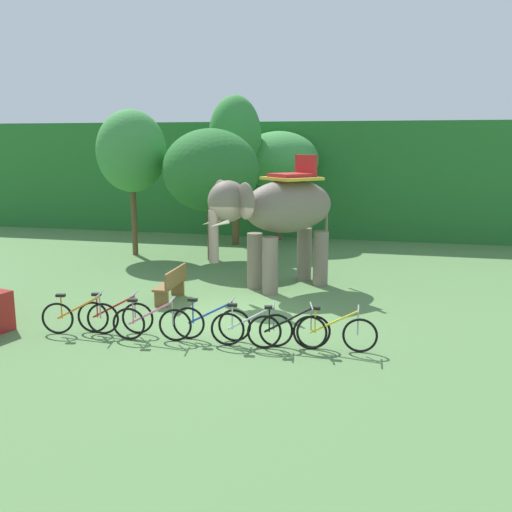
{
  "coord_description": "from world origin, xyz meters",
  "views": [
    {
      "loc": [
        3.66,
        -13.09,
        4.18
      ],
      "look_at": [
        0.29,
        1.0,
        1.3
      ],
      "focal_mm": 40.9,
      "sensor_mm": 36.0,
      "label": 1
    }
  ],
  "objects_px": {
    "bike_blue": "(211,323)",
    "bike_black": "(289,330)",
    "tree_left": "(279,161)",
    "bike_pink": "(152,323)",
    "bike_yellow": "(335,332)",
    "tree_center_left": "(131,151)",
    "bike_red": "(115,316)",
    "bike_white": "(251,328)",
    "bike_orange": "(80,317)",
    "elephant": "(279,212)",
    "tree_center": "(211,171)",
    "wooden_bench": "(172,284)",
    "tree_far_left": "(235,137)"
  },
  "relations": [
    {
      "from": "bike_blue",
      "to": "bike_black",
      "type": "distance_m",
      "value": 1.69
    },
    {
      "from": "tree_left",
      "to": "bike_pink",
      "type": "relative_size",
      "value": 2.69
    },
    {
      "from": "bike_yellow",
      "to": "tree_center_left",
      "type": "bearing_deg",
      "value": 134.43
    },
    {
      "from": "bike_blue",
      "to": "bike_red",
      "type": "bearing_deg",
      "value": -178.81
    },
    {
      "from": "bike_white",
      "to": "bike_yellow",
      "type": "relative_size",
      "value": 0.99
    },
    {
      "from": "bike_orange",
      "to": "bike_red",
      "type": "bearing_deg",
      "value": 18.2
    },
    {
      "from": "tree_left",
      "to": "elephant",
      "type": "height_order",
      "value": "tree_left"
    },
    {
      "from": "tree_center_left",
      "to": "tree_center",
      "type": "relative_size",
      "value": 1.15
    },
    {
      "from": "bike_pink",
      "to": "wooden_bench",
      "type": "bearing_deg",
      "value": 103.58
    },
    {
      "from": "bike_white",
      "to": "wooden_bench",
      "type": "relative_size",
      "value": 1.13
    },
    {
      "from": "bike_pink",
      "to": "bike_blue",
      "type": "height_order",
      "value": "same"
    },
    {
      "from": "tree_center",
      "to": "bike_black",
      "type": "relative_size",
      "value": 2.74
    },
    {
      "from": "bike_pink",
      "to": "bike_white",
      "type": "bearing_deg",
      "value": 3.97
    },
    {
      "from": "bike_pink",
      "to": "bike_white",
      "type": "distance_m",
      "value": 2.14
    },
    {
      "from": "tree_left",
      "to": "bike_black",
      "type": "distance_m",
      "value": 13.57
    },
    {
      "from": "bike_yellow",
      "to": "wooden_bench",
      "type": "bearing_deg",
      "value": 149.09
    },
    {
      "from": "elephant",
      "to": "bike_pink",
      "type": "distance_m",
      "value": 5.61
    },
    {
      "from": "elephant",
      "to": "tree_far_left",
      "type": "bearing_deg",
      "value": 114.97
    },
    {
      "from": "bike_blue",
      "to": "bike_black",
      "type": "relative_size",
      "value": 1.02
    },
    {
      "from": "bike_blue",
      "to": "tree_far_left",
      "type": "bearing_deg",
      "value": 102.85
    },
    {
      "from": "bike_blue",
      "to": "wooden_bench",
      "type": "xyz_separation_m",
      "value": [
        -1.95,
        2.7,
        0.09
      ]
    },
    {
      "from": "elephant",
      "to": "bike_red",
      "type": "bearing_deg",
      "value": -119.67
    },
    {
      "from": "bike_black",
      "to": "bike_blue",
      "type": "bearing_deg",
      "value": 176.01
    },
    {
      "from": "bike_orange",
      "to": "wooden_bench",
      "type": "bearing_deg",
      "value": 71.99
    },
    {
      "from": "tree_center_left",
      "to": "bike_white",
      "type": "bearing_deg",
      "value": -52.5
    },
    {
      "from": "bike_orange",
      "to": "wooden_bench",
      "type": "relative_size",
      "value": 1.12
    },
    {
      "from": "tree_far_left",
      "to": "tree_center",
      "type": "distance_m",
      "value": 3.41
    },
    {
      "from": "elephant",
      "to": "bike_blue",
      "type": "relative_size",
      "value": 2.21
    },
    {
      "from": "bike_red",
      "to": "bike_pink",
      "type": "xyz_separation_m",
      "value": [
        0.98,
        -0.26,
        0.0
      ]
    },
    {
      "from": "bike_yellow",
      "to": "tree_center",
      "type": "bearing_deg",
      "value": 122.34
    },
    {
      "from": "bike_pink",
      "to": "tree_left",
      "type": "bearing_deg",
      "value": 89.5
    },
    {
      "from": "tree_center",
      "to": "wooden_bench",
      "type": "relative_size",
      "value": 3.05
    },
    {
      "from": "bike_pink",
      "to": "bike_yellow",
      "type": "bearing_deg",
      "value": 4.19
    },
    {
      "from": "tree_left",
      "to": "wooden_bench",
      "type": "xyz_separation_m",
      "value": [
        -0.84,
        -10.13,
        -2.86
      ]
    },
    {
      "from": "bike_red",
      "to": "bike_yellow",
      "type": "relative_size",
      "value": 0.99
    },
    {
      "from": "elephant",
      "to": "bike_orange",
      "type": "bearing_deg",
      "value": -124.48
    },
    {
      "from": "bike_blue",
      "to": "bike_yellow",
      "type": "distance_m",
      "value": 2.61
    },
    {
      "from": "bike_red",
      "to": "bike_black",
      "type": "xyz_separation_m",
      "value": [
        3.89,
        -0.07,
        0.0
      ]
    },
    {
      "from": "tree_left",
      "to": "bike_black",
      "type": "xyz_separation_m",
      "value": [
        2.8,
        -12.95,
        -2.96
      ]
    },
    {
      "from": "wooden_bench",
      "to": "bike_pink",
      "type": "bearing_deg",
      "value": -76.42
    },
    {
      "from": "tree_center",
      "to": "bike_yellow",
      "type": "distance_m",
      "value": 10.1
    },
    {
      "from": "tree_center_left",
      "to": "wooden_bench",
      "type": "bearing_deg",
      "value": -56.99
    },
    {
      "from": "tree_left",
      "to": "bike_orange",
      "type": "bearing_deg",
      "value": -97.87
    },
    {
      "from": "tree_left",
      "to": "bike_orange",
      "type": "relative_size",
      "value": 2.71
    },
    {
      "from": "bike_black",
      "to": "tree_left",
      "type": "bearing_deg",
      "value": 102.18
    },
    {
      "from": "bike_red",
      "to": "bike_pink",
      "type": "distance_m",
      "value": 1.01
    },
    {
      "from": "wooden_bench",
      "to": "bike_black",
      "type": "bearing_deg",
      "value": -37.79
    },
    {
      "from": "bike_yellow",
      "to": "wooden_bench",
      "type": "distance_m",
      "value": 5.31
    },
    {
      "from": "tree_center_left",
      "to": "tree_center",
      "type": "distance_m",
      "value": 3.14
    },
    {
      "from": "bike_orange",
      "to": "bike_white",
      "type": "xyz_separation_m",
      "value": [
        3.84,
        0.12,
        0.0
      ]
    }
  ]
}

